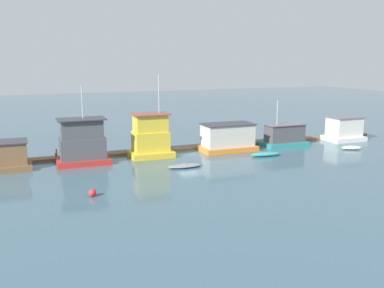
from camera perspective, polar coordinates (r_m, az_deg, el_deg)
name	(u,v)px	position (r m, az deg, el deg)	size (l,w,h in m)	color
ground_plane	(189,154)	(52.89, -0.39, -1.29)	(200.00, 200.00, 0.00)	#426070
dock_walkway	(181,148)	(55.46, -1.44, -0.54)	(59.60, 1.94, 0.30)	brown
houseboat_brown	(4,156)	(49.30, -23.83, -1.53)	(5.52, 4.04, 3.03)	brown
houseboat_red	(82,144)	(49.07, -14.41, 0.06)	(5.78, 3.77, 8.69)	red
houseboat_yellow	(151,137)	(51.17, -5.55, 0.88)	(5.05, 3.91, 9.67)	gold
houseboat_orange	(228,138)	(54.65, 4.76, 0.85)	(7.03, 4.03, 3.47)	orange
houseboat_teal	(284,136)	(58.90, 12.23, 1.10)	(6.08, 3.31, 6.14)	teal
houseboat_white	(344,129)	(64.89, 19.62, 1.85)	(5.21, 3.88, 3.43)	white
dinghy_grey	(185,166)	(46.27, -0.93, -2.92)	(3.83, 1.52, 0.35)	gray
dinghy_teal	(266,154)	(52.16, 9.80, -1.34)	(3.89, 1.45, 0.52)	teal
dinghy_white	(351,148)	(59.03, 20.49, -0.45)	(2.86, 1.97, 0.45)	white
mooring_post_centre	(156,147)	(53.02, -4.89, -0.34)	(0.32, 0.32, 1.74)	#846B4C
mooring_post_far_left	(240,140)	(57.36, 6.41, 0.48)	(0.23, 0.23, 1.64)	brown
mooring_post_far_right	(56,155)	(51.09, -17.66, -1.44)	(0.25, 0.25, 1.48)	brown
buoy_red	(92,193)	(37.68, -13.13, -6.33)	(0.67, 0.67, 0.67)	red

